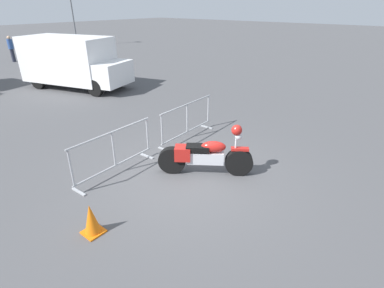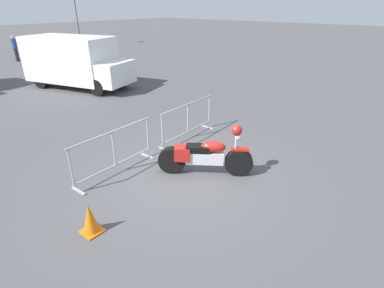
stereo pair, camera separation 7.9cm
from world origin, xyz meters
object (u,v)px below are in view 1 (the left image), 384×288
at_px(motorcycle, 205,155).
at_px(crowd_barrier_near, 114,152).
at_px(traffic_cone, 91,219).
at_px(delivery_van, 72,61).
at_px(street_lamp, 71,3).
at_px(pedestrian, 11,48).
at_px(crowd_barrier_far, 187,120).

xyz_separation_m(motorcycle, crowd_barrier_near, (-1.32, 1.66, 0.08)).
height_order(motorcycle, traffic_cone, motorcycle).
distance_m(delivery_van, street_lamp, 16.63).
xyz_separation_m(pedestrian, traffic_cone, (-6.53, -18.92, -0.63)).
distance_m(traffic_cone, street_lamp, 27.42).
height_order(motorcycle, delivery_van, delivery_van).
xyz_separation_m(delivery_van, traffic_cone, (-5.39, -9.31, -0.95)).
bearing_deg(street_lamp, traffic_cone, -121.17).
distance_m(crowd_barrier_near, pedestrian, 18.25).
bearing_deg(street_lamp, crowd_barrier_near, -119.74).
distance_m(crowd_barrier_near, delivery_van, 8.86).
bearing_deg(crowd_barrier_near, motorcycle, -51.46).
xyz_separation_m(crowd_barrier_far, delivery_van, (1.19, 7.96, 0.69)).
bearing_deg(pedestrian, crowd_barrier_far, 154.20).
bearing_deg(crowd_barrier_far, delivery_van, 81.47).
distance_m(crowd_barrier_near, crowd_barrier_far, 2.64).
height_order(motorcycle, pedestrian, pedestrian).
height_order(crowd_barrier_near, pedestrian, pedestrian).
distance_m(crowd_barrier_far, pedestrian, 17.72).
xyz_separation_m(motorcycle, street_lamp, (11.20, 23.58, 3.23)).
bearing_deg(motorcycle, crowd_barrier_far, 105.96).
distance_m(motorcycle, pedestrian, 19.57).
relative_size(motorcycle, crowd_barrier_near, 0.83).
relative_size(motorcycle, street_lamp, 0.34).
distance_m(delivery_van, pedestrian, 9.67).
bearing_deg(delivery_van, crowd_barrier_far, -25.21).
height_order(pedestrian, street_lamp, street_lamp).
xyz_separation_m(crowd_barrier_far, street_lamp, (9.88, 21.92, 3.16)).
relative_size(motorcycle, traffic_cone, 3.23).
bearing_deg(street_lamp, delivery_van, -121.88).
bearing_deg(crowd_barrier_far, motorcycle, -128.55).
distance_m(motorcycle, crowd_barrier_far, 2.12).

